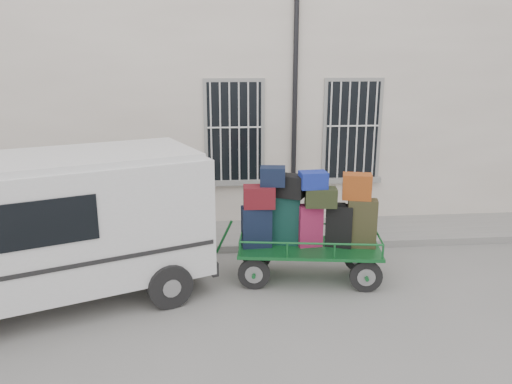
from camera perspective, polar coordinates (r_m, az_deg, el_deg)
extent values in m
plane|color=slate|center=(9.09, 1.23, -10.08)|extent=(80.00, 80.00, 0.00)
cube|color=beige|center=(13.73, -1.39, 11.51)|extent=(24.00, 5.00, 6.00)
cylinder|color=black|center=(11.30, 4.44, 9.66)|extent=(0.11, 0.11, 5.60)
cube|color=black|center=(11.28, -2.49, 6.87)|extent=(1.20, 0.08, 2.20)
cube|color=gray|center=(11.48, -2.42, 1.11)|extent=(1.45, 0.22, 0.12)
cube|color=black|center=(11.73, 10.90, 6.93)|extent=(1.20, 0.08, 2.20)
cube|color=gray|center=(11.92, 10.65, 1.39)|extent=(1.45, 0.22, 0.12)
cube|color=gray|center=(11.08, -0.08, -4.89)|extent=(24.00, 1.70, 0.15)
cylinder|color=black|center=(8.67, -0.23, -9.34)|extent=(0.56, 0.15, 0.56)
cylinder|color=gray|center=(8.67, -0.23, -9.34)|extent=(0.32, 0.15, 0.31)
cylinder|color=black|center=(9.45, 0.08, -7.20)|extent=(0.56, 0.15, 0.56)
cylinder|color=gray|center=(9.45, 0.08, -7.20)|extent=(0.32, 0.15, 0.31)
cylinder|color=black|center=(8.77, 12.46, -9.42)|extent=(0.56, 0.15, 0.56)
cylinder|color=gray|center=(8.77, 12.46, -9.42)|extent=(0.32, 0.15, 0.31)
cylinder|color=black|center=(9.54, 11.67, -7.30)|extent=(0.56, 0.15, 0.56)
cylinder|color=gray|center=(9.54, 11.67, -7.30)|extent=(0.32, 0.15, 0.31)
cube|color=#145A27|center=(8.93, 6.08, -6.34)|extent=(2.61, 1.48, 0.06)
cylinder|color=#145A27|center=(8.92, -3.68, -5.15)|extent=(0.33, 0.09, 0.63)
cube|color=black|center=(8.76, 0.05, -3.98)|extent=(0.53, 0.33, 0.72)
cube|color=black|center=(8.64, 0.05, -1.63)|extent=(0.22, 0.18, 0.03)
cube|color=black|center=(8.89, 3.24, -3.17)|extent=(0.60, 0.40, 0.88)
cube|color=black|center=(8.76, 3.28, -0.35)|extent=(0.24, 0.17, 0.03)
cube|color=maroon|center=(8.83, 6.19, -3.82)|extent=(0.43, 0.28, 0.75)
cube|color=black|center=(8.71, 6.26, -1.39)|extent=(0.18, 0.14, 0.03)
cube|color=black|center=(8.90, 9.52, -3.80)|extent=(0.53, 0.42, 0.74)
cube|color=black|center=(8.78, 9.63, -1.40)|extent=(0.20, 0.16, 0.03)
cube|color=#2C3018|center=(8.91, 12.00, -3.50)|extent=(0.55, 0.36, 0.86)
cube|color=black|center=(8.78, 12.16, -0.74)|extent=(0.22, 0.16, 0.03)
cube|color=#5C121E|center=(8.60, 0.36, -0.54)|extent=(0.55, 0.37, 0.37)
cube|color=black|center=(8.69, 3.85, 0.71)|extent=(0.62, 0.55, 0.38)
cube|color=black|center=(8.63, 7.42, -0.59)|extent=(0.57, 0.39, 0.32)
cube|color=maroon|center=(8.77, 11.47, 0.63)|extent=(0.56, 0.45, 0.44)
cube|color=black|center=(8.57, 1.92, 1.82)|extent=(0.46, 0.37, 0.32)
cube|color=navy|center=(8.55, 6.55, 1.39)|extent=(0.48, 0.36, 0.28)
cube|color=silver|center=(8.47, -22.26, -3.24)|extent=(5.12, 3.64, 1.92)
cube|color=silver|center=(8.23, -22.96, 3.42)|extent=(4.86, 3.41, 0.11)
cube|color=black|center=(7.38, -26.65, -3.76)|extent=(2.20, 0.92, 0.66)
cube|color=black|center=(8.86, -7.18, 0.74)|extent=(0.60, 1.40, 0.59)
cube|color=black|center=(9.23, -6.99, -6.67)|extent=(0.84, 1.87, 0.23)
cube|color=white|center=(9.16, -6.79, -5.20)|extent=(0.20, 0.43, 0.13)
cylinder|color=black|center=(8.19, -9.84, -10.49)|extent=(0.76, 0.49, 0.73)
cylinder|color=black|center=(9.94, -13.33, -5.96)|extent=(0.76, 0.49, 0.73)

